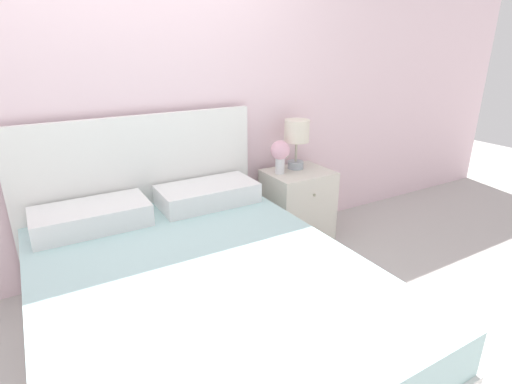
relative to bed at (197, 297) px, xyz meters
The scene contains 6 objects.
ground_plane 1.00m from the bed, 90.00° to the left, with size 12.00×12.00×0.00m, color #BCB7B2.
wall_back 1.45m from the bed, 90.00° to the left, with size 8.00×0.06×2.60m.
bed is the anchor object (origin of this frame).
nightstand 1.40m from the bed, 31.33° to the left, with size 0.51×0.44×0.61m.
table_lamp 1.59m from the bed, 33.49° to the left, with size 0.20×0.20×0.40m.
flower_vase 1.38m from the bed, 36.27° to the left, with size 0.15×0.15×0.27m.
Camera 1 is at (-0.65, -2.70, 1.58)m, focal length 28.00 mm.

